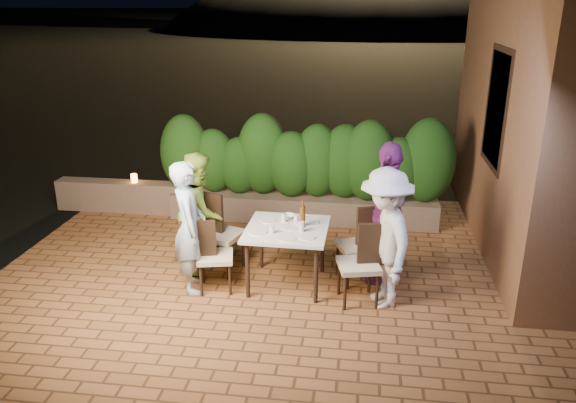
% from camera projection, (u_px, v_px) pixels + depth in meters
% --- Properties ---
extents(ground, '(400.00, 400.00, 0.00)m').
position_uv_depth(ground, '(265.00, 289.00, 6.88)').
color(ground, black).
rests_on(ground, ground).
extents(terrace_floor, '(7.00, 6.00, 0.15)m').
position_uv_depth(terrace_floor, '(272.00, 274.00, 7.36)').
color(terrace_floor, brown).
rests_on(terrace_floor, ground).
extents(building_wall, '(1.60, 5.00, 5.00)m').
position_uv_depth(building_wall, '(557.00, 65.00, 7.42)').
color(building_wall, brown).
rests_on(building_wall, ground).
extents(window_pane, '(0.08, 1.00, 1.40)m').
position_uv_depth(window_pane, '(499.00, 108.00, 7.23)').
color(window_pane, black).
rests_on(window_pane, building_wall).
extents(window_frame, '(0.06, 1.15, 1.55)m').
position_uv_depth(window_frame, '(498.00, 108.00, 7.23)').
color(window_frame, black).
rests_on(window_frame, building_wall).
extents(planter, '(4.20, 0.55, 0.40)m').
position_uv_depth(planter, '(303.00, 208.00, 8.92)').
color(planter, brown).
rests_on(planter, ground).
extents(hedge, '(4.00, 0.70, 1.10)m').
position_uv_depth(hedge, '(303.00, 162.00, 8.67)').
color(hedge, '#1A4211').
rests_on(hedge, planter).
extents(parapet, '(2.20, 0.30, 0.50)m').
position_uv_depth(parapet, '(123.00, 196.00, 9.29)').
color(parapet, brown).
rests_on(parapet, ground).
extents(hill, '(52.00, 40.00, 22.00)m').
position_uv_depth(hill, '(375.00, 67.00, 63.85)').
color(hill, black).
rests_on(hill, ground).
extents(dining_table, '(0.99, 0.99, 0.75)m').
position_uv_depth(dining_table, '(287.00, 256.00, 6.83)').
color(dining_table, white).
rests_on(dining_table, ground).
extents(plate_nw, '(0.22, 0.22, 0.01)m').
position_uv_depth(plate_nw, '(258.00, 232.00, 6.57)').
color(plate_nw, white).
rests_on(plate_nw, dining_table).
extents(plate_sw, '(0.20, 0.20, 0.01)m').
position_uv_depth(plate_sw, '(268.00, 221.00, 6.91)').
color(plate_sw, white).
rests_on(plate_sw, dining_table).
extents(plate_ne, '(0.20, 0.20, 0.01)m').
position_uv_depth(plate_ne, '(307.00, 237.00, 6.43)').
color(plate_ne, white).
rests_on(plate_ne, dining_table).
extents(plate_se, '(0.25, 0.25, 0.01)m').
position_uv_depth(plate_se, '(309.00, 222.00, 6.86)').
color(plate_se, white).
rests_on(plate_se, dining_table).
extents(plate_centre, '(0.22, 0.22, 0.01)m').
position_uv_depth(plate_centre, '(290.00, 227.00, 6.71)').
color(plate_centre, white).
rests_on(plate_centre, dining_table).
extents(plate_front, '(0.22, 0.22, 0.01)m').
position_uv_depth(plate_front, '(287.00, 238.00, 6.41)').
color(plate_front, white).
rests_on(plate_front, dining_table).
extents(glass_nw, '(0.06, 0.06, 0.10)m').
position_uv_depth(glass_nw, '(272.00, 229.00, 6.54)').
color(glass_nw, silver).
rests_on(glass_nw, dining_table).
extents(glass_sw, '(0.06, 0.06, 0.11)m').
position_uv_depth(glass_sw, '(284.00, 218.00, 6.87)').
color(glass_sw, silver).
rests_on(glass_sw, dining_table).
extents(glass_ne, '(0.07, 0.07, 0.12)m').
position_uv_depth(glass_ne, '(301.00, 227.00, 6.58)').
color(glass_ne, silver).
rests_on(glass_ne, dining_table).
extents(glass_se, '(0.06, 0.06, 0.11)m').
position_uv_depth(glass_se, '(296.00, 219.00, 6.84)').
color(glass_se, silver).
rests_on(glass_se, dining_table).
extents(beer_bottle, '(0.07, 0.07, 0.34)m').
position_uv_depth(beer_bottle, '(303.00, 214.00, 6.68)').
color(beer_bottle, '#52320D').
rests_on(beer_bottle, dining_table).
extents(bowl, '(0.22, 0.22, 0.04)m').
position_uv_depth(bowl, '(289.00, 216.00, 7.01)').
color(bowl, white).
rests_on(bowl, dining_table).
extents(chair_left_front, '(0.49, 0.49, 0.90)m').
position_uv_depth(chair_left_front, '(215.00, 255.00, 6.70)').
color(chair_left_front, black).
rests_on(chair_left_front, ground).
extents(chair_left_back, '(0.60, 0.60, 1.03)m').
position_uv_depth(chair_left_back, '(222.00, 233.00, 7.16)').
color(chair_left_back, black).
rests_on(chair_left_back, ground).
extents(chair_right_front, '(0.54, 0.54, 0.97)m').
position_uv_depth(chair_right_front, '(359.00, 263.00, 6.40)').
color(chair_right_front, black).
rests_on(chair_right_front, ground).
extents(chair_right_back, '(0.59, 0.59, 0.97)m').
position_uv_depth(chair_right_back, '(357.00, 245.00, 6.89)').
color(chair_right_back, black).
rests_on(chair_right_back, ground).
extents(diner_blue, '(0.56, 0.68, 1.61)m').
position_uv_depth(diner_blue, '(189.00, 227.00, 6.58)').
color(diner_blue, '#ADC5DF').
rests_on(diner_blue, ground).
extents(diner_green, '(0.71, 0.84, 1.55)m').
position_uv_depth(diner_green, '(200.00, 211.00, 7.16)').
color(diner_green, '#92BB3A').
rests_on(diner_green, ground).
extents(diner_white, '(0.89, 1.18, 1.63)m').
position_uv_depth(diner_white, '(385.00, 239.00, 6.25)').
color(diner_white, white).
rests_on(diner_white, ground).
extents(diner_purple, '(0.66, 1.12, 1.78)m').
position_uv_depth(diner_purple, '(388.00, 213.00, 6.76)').
color(diner_purple, '#792873').
rests_on(diner_purple, ground).
extents(parapet_lamp, '(0.10, 0.10, 0.14)m').
position_uv_depth(parapet_lamp, '(134.00, 178.00, 9.15)').
color(parapet_lamp, orange).
rests_on(parapet_lamp, parapet).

